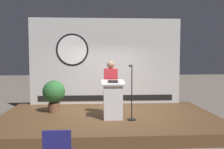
{
  "coord_description": "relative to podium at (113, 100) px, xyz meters",
  "views": [
    {
      "loc": [
        -0.36,
        -7.26,
        2.05
      ],
      "look_at": [
        0.1,
        -0.04,
        1.52
      ],
      "focal_mm": 39.83,
      "sensor_mm": 36.0,
      "label": 1
    }
  ],
  "objects": [
    {
      "name": "speaker_person",
      "position": [
        -0.03,
        0.48,
        0.29
      ],
      "size": [
        0.4,
        0.26,
        1.61
      ],
      "color": "black",
      "rests_on": "stage_platform"
    },
    {
      "name": "banner_display",
      "position": [
        -0.13,
        2.29,
        1.02
      ],
      "size": [
        5.5,
        0.12,
        3.13
      ],
      "color": "silver",
      "rests_on": "stage_platform"
    },
    {
      "name": "ground_plane",
      "position": [
        -0.1,
        0.44,
        -0.83
      ],
      "size": [
        40.0,
        40.0,
        0.0
      ],
      "primitive_type": "plane",
      "color": "#6B6056"
    },
    {
      "name": "potted_plant",
      "position": [
        -1.78,
        0.96,
        0.07
      ],
      "size": [
        0.7,
        0.7,
        1.0
      ],
      "color": "brown",
      "rests_on": "stage_platform"
    },
    {
      "name": "podium",
      "position": [
        0.0,
        0.0,
        0.0
      ],
      "size": [
        0.64,
        0.5,
        1.09
      ],
      "color": "silver",
      "rests_on": "stage_platform"
    },
    {
      "name": "stage_platform",
      "position": [
        -0.1,
        0.44,
        -0.68
      ],
      "size": [
        6.4,
        4.0,
        0.3
      ],
      "primitive_type": "cube",
      "color": "brown",
      "rests_on": "ground"
    },
    {
      "name": "microphone_stand",
      "position": [
        0.51,
        -0.09,
        0.01
      ],
      "size": [
        0.24,
        0.57,
        1.53
      ],
      "color": "black",
      "rests_on": "stage_platform"
    }
  ]
}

